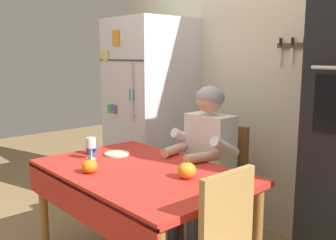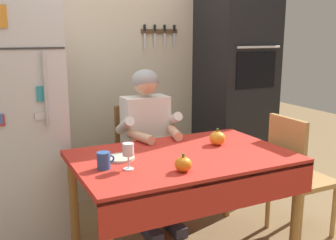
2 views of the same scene
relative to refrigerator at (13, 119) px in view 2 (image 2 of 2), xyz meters
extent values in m
cube|color=beige|center=(1.00, 0.39, 0.40)|extent=(3.70, 0.10, 2.60)
cube|color=#4C3823|center=(1.34, 0.33, 0.64)|extent=(0.36, 0.02, 0.04)
cube|color=silver|center=(1.19, 0.32, 0.55)|extent=(0.02, 0.01, 0.14)
cube|color=black|center=(1.19, 0.32, 0.67)|extent=(0.02, 0.01, 0.06)
cube|color=silver|center=(1.29, 0.32, 0.56)|extent=(0.02, 0.01, 0.12)
cube|color=black|center=(1.29, 0.32, 0.67)|extent=(0.02, 0.01, 0.06)
cube|color=silver|center=(1.39, 0.32, 0.55)|extent=(0.02, 0.01, 0.12)
cube|color=black|center=(1.39, 0.32, 0.67)|extent=(0.02, 0.01, 0.06)
cube|color=silver|center=(1.49, 0.32, 0.56)|extent=(0.02, 0.01, 0.12)
cube|color=black|center=(1.49, 0.32, 0.67)|extent=(0.02, 0.01, 0.06)
cube|color=silver|center=(0.00, 0.00, 0.00)|extent=(0.68, 0.68, 1.80)
cylinder|color=silver|center=(0.19, -0.36, 0.25)|extent=(0.02, 0.02, 0.50)
cube|color=#333335|center=(0.00, -0.34, 0.52)|extent=(0.67, 0.01, 0.01)
cube|color=teal|center=(0.16, -0.35, 0.22)|extent=(0.06, 0.01, 0.10)
cube|color=silver|center=(0.16, -0.35, 0.08)|extent=(0.11, 0.01, 0.05)
cube|color=#B73338|center=(-0.11, -0.35, 0.07)|extent=(0.06, 0.01, 0.07)
cube|color=black|center=(2.00, 0.04, 0.15)|extent=(0.60, 0.60, 2.10)
cube|color=black|center=(2.00, -0.26, 0.30)|extent=(0.42, 0.01, 0.32)
cylinder|color=silver|center=(2.00, -0.29, 0.50)|extent=(0.45, 0.02, 0.02)
cylinder|color=#9E6B33|center=(0.31, -0.47, -0.55)|extent=(0.06, 0.06, 0.70)
cylinder|color=#9E6B33|center=(1.59, -1.25, -0.55)|extent=(0.06, 0.06, 0.70)
cylinder|color=#9E6B33|center=(1.59, -0.47, -0.55)|extent=(0.06, 0.06, 0.70)
cube|color=red|center=(0.95, -0.86, -0.18)|extent=(1.40, 0.90, 0.04)
cube|color=red|center=(0.95, -1.30, -0.28)|extent=(1.40, 0.01, 0.20)
cube|color=brown|center=(0.96, -0.17, -0.47)|extent=(0.40, 0.40, 0.04)
cube|color=brown|center=(0.96, 0.01, -0.21)|extent=(0.36, 0.04, 0.48)
cylinder|color=brown|center=(0.79, -0.34, -0.69)|extent=(0.04, 0.04, 0.41)
cylinder|color=brown|center=(0.79, 0.00, -0.69)|extent=(0.04, 0.04, 0.41)
cylinder|color=brown|center=(1.13, -0.34, -0.69)|extent=(0.04, 0.04, 0.41)
cylinder|color=brown|center=(1.13, 0.00, -0.69)|extent=(0.04, 0.04, 0.41)
cube|color=#38384C|center=(0.86, -0.55, -0.86)|extent=(0.10, 0.22, 0.08)
cube|color=#38384C|center=(1.06, -0.55, -0.86)|extent=(0.10, 0.22, 0.08)
cylinder|color=#38384C|center=(0.86, -0.49, -0.67)|extent=(0.09, 0.09, 0.38)
cylinder|color=#38384C|center=(1.06, -0.49, -0.67)|extent=(0.09, 0.09, 0.38)
cube|color=#38384C|center=(0.87, -0.33, -0.40)|extent=(0.12, 0.40, 0.11)
cube|color=#38384C|center=(1.05, -0.33, -0.40)|extent=(0.12, 0.40, 0.11)
cube|color=white|center=(0.96, -0.21, -0.11)|extent=(0.36, 0.20, 0.48)
cylinder|color=white|center=(0.76, -0.28, -0.07)|extent=(0.07, 0.26, 0.18)
cylinder|color=white|center=(1.16, -0.28, -0.07)|extent=(0.07, 0.26, 0.18)
cylinder|color=#D8A884|center=(0.82, -0.45, -0.13)|extent=(0.13, 0.27, 0.07)
cylinder|color=#D8A884|center=(1.10, -0.45, -0.13)|extent=(0.13, 0.27, 0.07)
sphere|color=#D8A884|center=(0.96, -0.23, 0.24)|extent=(0.19, 0.19, 0.19)
ellipsoid|color=#99999E|center=(0.96, -0.22, 0.26)|extent=(0.21, 0.21, 0.17)
cube|color=tan|center=(1.93, -0.96, -0.47)|extent=(0.40, 0.40, 0.04)
cube|color=tan|center=(1.75, -0.96, -0.21)|extent=(0.04, 0.36, 0.48)
cylinder|color=tan|center=(2.10, -1.13, -0.69)|extent=(0.04, 0.04, 0.41)
cylinder|color=tan|center=(1.76, -1.13, -0.69)|extent=(0.04, 0.04, 0.41)
cylinder|color=tan|center=(2.10, -0.79, -0.69)|extent=(0.04, 0.04, 0.41)
cylinder|color=tan|center=(1.76, -0.79, -0.69)|extent=(0.04, 0.04, 0.41)
cylinder|color=#2D569E|center=(0.41, -0.90, -0.11)|extent=(0.08, 0.08, 0.10)
torus|color=#2D569E|center=(0.45, -0.90, -0.11)|extent=(0.05, 0.01, 0.05)
cylinder|color=white|center=(0.53, -0.97, -0.16)|extent=(0.06, 0.06, 0.01)
cylinder|color=white|center=(0.53, -0.97, -0.11)|extent=(0.01, 0.01, 0.08)
cylinder|color=white|center=(0.53, -0.97, -0.04)|extent=(0.07, 0.07, 0.07)
ellipsoid|color=orange|center=(0.80, -1.14, -0.12)|extent=(0.10, 0.10, 0.09)
cylinder|color=#4C6023|center=(0.80, -1.14, -0.06)|extent=(0.02, 0.02, 0.02)
ellipsoid|color=orange|center=(1.28, -0.77, -0.11)|extent=(0.11, 0.11, 0.10)
cylinder|color=#4C6023|center=(1.28, -0.77, -0.05)|extent=(0.02, 0.02, 0.02)
cylinder|color=beige|center=(0.55, -0.77, -0.15)|extent=(0.18, 0.18, 0.02)
camera|label=1|loc=(2.84, -2.31, 0.57)|focal=40.92mm
camera|label=2|loc=(-0.21, -3.00, 0.61)|focal=41.56mm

